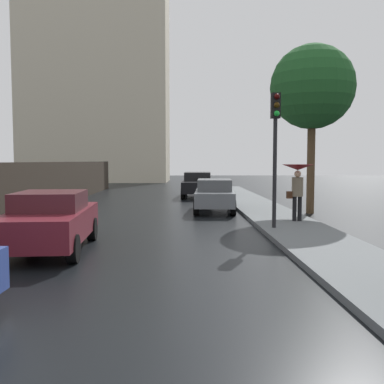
% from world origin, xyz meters
% --- Properties ---
extents(ground, '(120.00, 120.00, 0.00)m').
position_xyz_m(ground, '(0.00, 0.00, 0.00)').
color(ground, black).
extents(car_black_mid_road, '(2.03, 4.59, 1.49)m').
position_xyz_m(car_black_mid_road, '(2.55, 21.38, 0.77)').
color(car_black_mid_road, black).
rests_on(car_black_mid_road, ground).
extents(car_maroon_far_ahead, '(1.98, 4.21, 1.44)m').
position_xyz_m(car_maroon_far_ahead, '(-1.63, 5.80, 0.74)').
color(car_maroon_far_ahead, maroon).
rests_on(car_maroon_far_ahead, ground).
extents(car_grey_behind_camera, '(1.92, 4.05, 1.39)m').
position_xyz_m(car_grey_behind_camera, '(2.98, 13.82, 0.73)').
color(car_grey_behind_camera, slate).
rests_on(car_grey_behind_camera, ground).
extents(pedestrian_with_umbrella_far, '(1.05, 1.05, 1.92)m').
position_xyz_m(pedestrian_with_umbrella_far, '(5.49, 9.85, 1.64)').
color(pedestrian_with_umbrella_far, black).
rests_on(pedestrian_with_umbrella_far, sidewalk_strip).
extents(traffic_light, '(0.26, 0.39, 4.07)m').
position_xyz_m(traffic_light, '(4.39, 8.37, 2.98)').
color(traffic_light, black).
rests_on(traffic_light, sidewalk_strip).
extents(street_tree_near, '(3.43, 3.43, 6.91)m').
position_xyz_m(street_tree_near, '(6.92, 13.13, 5.16)').
color(street_tree_near, '#4C3823').
rests_on(street_tree_near, ground).
extents(distant_tower, '(15.10, 7.25, 36.27)m').
position_xyz_m(distant_tower, '(-7.23, 41.57, 16.08)').
color(distant_tower, beige).
rests_on(distant_tower, ground).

